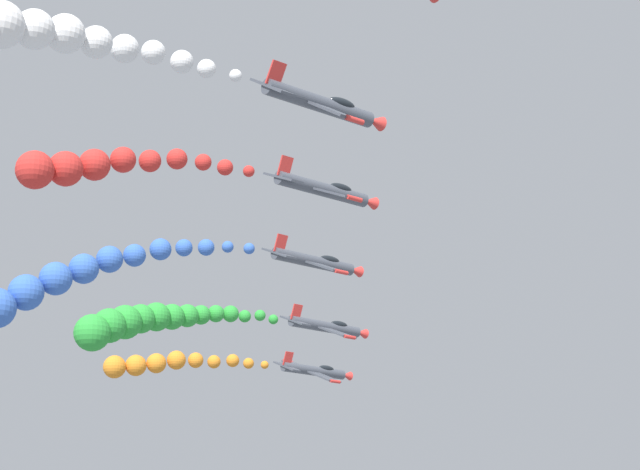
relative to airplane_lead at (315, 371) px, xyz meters
name	(u,v)px	position (x,y,z in m)	size (l,w,h in m)	color
airplane_lead	(315,371)	(0.00, 0.00, 0.00)	(9.01, 10.35, 3.88)	#474C56
smoke_trail_lead	(160,364)	(-2.13, -19.83, -1.16)	(5.12, 18.96, 3.67)	orange
airplane_left_inner	(326,327)	(13.08, -9.55, 1.84)	(9.03, 10.35, 3.84)	#474C56
smoke_trail_left_inner	(141,322)	(14.34, -32.73, -1.07)	(4.38, 23.64, 6.82)	green
airplane_right_inner	(315,262)	(25.26, -21.45, 4.30)	(8.97, 10.35, 3.98)	#474C56
smoke_trail_right_inner	(22,300)	(24.19, -49.32, -3.30)	(4.25, 29.14, 13.83)	blue
airplane_left_outer	(324,189)	(36.72, -30.26, 6.40)	(8.95, 10.35, 4.05)	#474C56
smoke_trail_left_outer	(94,166)	(36.74, -50.94, 3.62)	(2.56, 19.39, 5.69)	red
airplane_right_outer	(322,104)	(48.76, -40.89, 7.10)	(8.40, 10.35, 5.20)	#474C56
smoke_trail_right_outer	(43,32)	(50.20, -62.12, 5.15)	(4.42, 20.40, 4.85)	white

